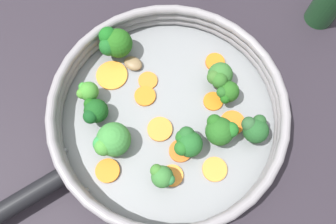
% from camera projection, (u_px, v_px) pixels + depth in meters
% --- Properties ---
extents(ground_plane, '(4.00, 4.00, 0.00)m').
position_uv_depth(ground_plane, '(168.00, 119.00, 0.50)').
color(ground_plane, '#262028').
extents(skillet, '(0.32, 0.32, 0.02)m').
position_uv_depth(skillet, '(168.00, 117.00, 0.49)').
color(skillet, gray).
rests_on(skillet, ground_plane).
extents(skillet_rim_wall, '(0.34, 0.34, 0.04)m').
position_uv_depth(skillet_rim_wall, '(168.00, 111.00, 0.46)').
color(skillet_rim_wall, gray).
rests_on(skillet_rim_wall, skillet).
extents(skillet_handle, '(0.07, 0.18, 0.03)m').
position_uv_depth(skillet_handle, '(6.00, 210.00, 0.42)').
color(skillet_handle, black).
rests_on(skillet_handle, skillet).
extents(skillet_rivet_left, '(0.01, 0.01, 0.01)m').
position_uv_depth(skillet_rivet_left, '(64.00, 150.00, 0.46)').
color(skillet_rivet_left, gray).
rests_on(skillet_rivet_left, skillet).
extents(skillet_rivet_right, '(0.01, 0.01, 0.01)m').
position_uv_depth(skillet_rivet_right, '(86.00, 191.00, 0.44)').
color(skillet_rivet_right, gray).
rests_on(skillet_rivet_right, skillet).
extents(carrot_slice_0, '(0.04, 0.04, 0.00)m').
position_uv_depth(carrot_slice_0, '(214.00, 104.00, 0.49)').
color(carrot_slice_0, orange).
rests_on(carrot_slice_0, skillet).
extents(carrot_slice_1, '(0.04, 0.04, 0.00)m').
position_uv_depth(carrot_slice_1, '(160.00, 129.00, 0.47)').
color(carrot_slice_1, orange).
rests_on(carrot_slice_1, skillet).
extents(carrot_slice_2, '(0.03, 0.03, 0.00)m').
position_uv_depth(carrot_slice_2, '(148.00, 81.00, 0.50)').
color(carrot_slice_2, orange).
rests_on(carrot_slice_2, skillet).
extents(carrot_slice_3, '(0.07, 0.07, 0.00)m').
position_uv_depth(carrot_slice_3, '(112.00, 75.00, 0.50)').
color(carrot_slice_3, orange).
rests_on(carrot_slice_3, skillet).
extents(carrot_slice_4, '(0.05, 0.05, 0.01)m').
position_uv_depth(carrot_slice_4, '(108.00, 171.00, 0.45)').
color(carrot_slice_4, orange).
rests_on(carrot_slice_4, skillet).
extents(carrot_slice_5, '(0.04, 0.04, 0.00)m').
position_uv_depth(carrot_slice_5, '(233.00, 122.00, 0.48)').
color(carrot_slice_5, orange).
rests_on(carrot_slice_5, skillet).
extents(carrot_slice_6, '(0.04, 0.04, 0.01)m').
position_uv_depth(carrot_slice_6, '(215.00, 62.00, 0.51)').
color(carrot_slice_6, orange).
rests_on(carrot_slice_6, skillet).
extents(carrot_slice_7, '(0.04, 0.04, 0.00)m').
position_uv_depth(carrot_slice_7, '(172.00, 176.00, 0.45)').
color(carrot_slice_7, orange).
rests_on(carrot_slice_7, skillet).
extents(carrot_slice_8, '(0.04, 0.04, 0.00)m').
position_uv_depth(carrot_slice_8, '(215.00, 169.00, 0.45)').
color(carrot_slice_8, orange).
rests_on(carrot_slice_8, skillet).
extents(carrot_slice_9, '(0.03, 0.03, 0.00)m').
position_uv_depth(carrot_slice_9, '(145.00, 96.00, 0.49)').
color(carrot_slice_9, orange).
rests_on(carrot_slice_9, skillet).
extents(carrot_slice_10, '(0.05, 0.05, 0.01)m').
position_uv_depth(carrot_slice_10, '(177.00, 152.00, 0.46)').
color(carrot_slice_10, orange).
rests_on(carrot_slice_10, skillet).
extents(broccoli_floret_0, '(0.04, 0.04, 0.04)m').
position_uv_depth(broccoli_floret_0, '(188.00, 142.00, 0.44)').
color(broccoli_floret_0, '#759D54').
rests_on(broccoli_floret_0, skillet).
extents(broccoli_floret_1, '(0.05, 0.05, 0.05)m').
position_uv_depth(broccoli_floret_1, '(111.00, 141.00, 0.44)').
color(broccoli_floret_1, '#7DA75C').
rests_on(broccoli_floret_1, skillet).
extents(broccoli_floret_2, '(0.03, 0.03, 0.04)m').
position_uv_depth(broccoli_floret_2, '(162.00, 176.00, 0.43)').
color(broccoli_floret_2, '#7BA34D').
rests_on(broccoli_floret_2, skillet).
extents(broccoli_floret_3, '(0.04, 0.04, 0.04)m').
position_uv_depth(broccoli_floret_3, '(219.00, 76.00, 0.47)').
color(broccoli_floret_3, '#6CA65E').
rests_on(broccoli_floret_3, skillet).
extents(broccoli_floret_4, '(0.03, 0.03, 0.04)m').
position_uv_depth(broccoli_floret_4, '(88.00, 92.00, 0.47)').
color(broccoli_floret_4, '#67954E').
rests_on(broccoli_floret_4, skillet).
extents(broccoli_floret_5, '(0.04, 0.04, 0.04)m').
position_uv_depth(broccoli_floret_5, '(95.00, 111.00, 0.46)').
color(broccoli_floret_5, '#7DA468').
rests_on(broccoli_floret_5, skillet).
extents(broccoli_floret_6, '(0.05, 0.05, 0.05)m').
position_uv_depth(broccoli_floret_6, '(114.00, 42.00, 0.49)').
color(broccoli_floret_6, '#7B9D55').
rests_on(broccoli_floret_6, skillet).
extents(broccoli_floret_7, '(0.04, 0.04, 0.05)m').
position_uv_depth(broccoli_floret_7, '(220.00, 130.00, 0.44)').
color(broccoli_floret_7, '#769556').
rests_on(broccoli_floret_7, skillet).
extents(broccoli_floret_8, '(0.03, 0.03, 0.04)m').
position_uv_depth(broccoli_floret_8, '(229.00, 94.00, 0.47)').
color(broccoli_floret_8, '#5E9343').
rests_on(broccoli_floret_8, skillet).
extents(broccoli_floret_9, '(0.04, 0.04, 0.04)m').
position_uv_depth(broccoli_floret_9, '(255.00, 129.00, 0.45)').
color(broccoli_floret_9, '#74A057').
rests_on(broccoli_floret_9, skillet).
extents(mushroom_piece_0, '(0.04, 0.04, 0.01)m').
position_uv_depth(mushroom_piece_0, '(133.00, 63.00, 0.50)').
color(mushroom_piece_0, olive).
rests_on(mushroom_piece_0, skillet).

